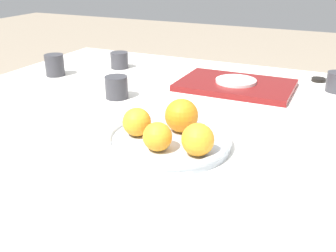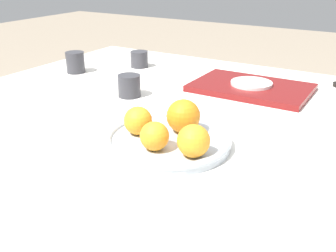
# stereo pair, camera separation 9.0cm
# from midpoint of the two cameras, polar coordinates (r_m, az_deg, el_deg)

# --- Properties ---
(table) EXTENTS (1.34, 1.09, 0.72)m
(table) POSITION_cam_midpoint_polar(r_m,az_deg,el_deg) (1.38, -2.77, -10.35)
(table) COLOR silver
(table) RESTS_ON ground_plane
(fruit_platter) EXTENTS (0.30, 0.30, 0.03)m
(fruit_platter) POSITION_cam_midpoint_polar(r_m,az_deg,el_deg) (0.92, -2.82, -2.12)
(fruit_platter) COLOR #B2BCC6
(fruit_platter) RESTS_ON table
(orange_0) EXTENTS (0.08, 0.08, 0.08)m
(orange_0) POSITION_cam_midpoint_polar(r_m,az_deg,el_deg) (0.93, -0.78, 1.48)
(orange_0) COLOR orange
(orange_0) RESTS_ON fruit_platter
(orange_1) EXTENTS (0.06, 0.06, 0.06)m
(orange_1) POSITION_cam_midpoint_polar(r_m,az_deg,el_deg) (0.85, -4.59, -1.62)
(orange_1) COLOR orange
(orange_1) RESTS_ON fruit_platter
(orange_2) EXTENTS (0.07, 0.07, 0.07)m
(orange_2) POSITION_cam_midpoint_polar(r_m,az_deg,el_deg) (0.92, -7.35, 0.53)
(orange_2) COLOR orange
(orange_2) RESTS_ON fruit_platter
(orange_3) EXTENTS (0.07, 0.07, 0.07)m
(orange_3) POSITION_cam_midpoint_polar(r_m,az_deg,el_deg) (0.82, 1.23, -2.06)
(orange_3) COLOR orange
(orange_3) RESTS_ON fruit_platter
(water_glass) EXTENTS (0.07, 0.07, 0.11)m
(water_glass) POSITION_cam_midpoint_polar(r_m,az_deg,el_deg) (0.87, 19.19, -1.75)
(water_glass) COLOR silver
(water_glass) RESTS_ON table
(serving_tray) EXTENTS (0.38, 0.25, 0.02)m
(serving_tray) POSITION_cam_midpoint_polar(r_m,az_deg,el_deg) (1.34, 7.91, 5.86)
(serving_tray) COLOR maroon
(serving_tray) RESTS_ON table
(side_plate) EXTENTS (0.14, 0.14, 0.01)m
(side_plate) POSITION_cam_midpoint_polar(r_m,az_deg,el_deg) (1.34, 7.94, 6.47)
(side_plate) COLOR silver
(side_plate) RESTS_ON serving_tray
(cup_0) EXTENTS (0.07, 0.07, 0.07)m
(cup_0) POSITION_cam_midpoint_polar(r_m,az_deg,el_deg) (1.24, -9.56, 5.54)
(cup_0) COLOR #333338
(cup_0) RESTS_ON table
(cup_2) EXTENTS (0.07, 0.07, 0.08)m
(cup_2) POSITION_cam_midpoint_polar(r_m,az_deg,el_deg) (1.55, -17.76, 8.39)
(cup_2) COLOR #333338
(cup_2) RESTS_ON table
(cup_3) EXTENTS (0.07, 0.07, 0.06)m
(cup_3) POSITION_cam_midpoint_polar(r_m,az_deg,el_deg) (1.60, -8.71, 9.40)
(cup_3) COLOR #333338
(cup_3) RESTS_ON table
(soy_dish) EXTENTS (0.05, 0.05, 0.01)m
(soy_dish) POSITION_cam_midpoint_polar(r_m,az_deg,el_deg) (1.49, 19.42, 6.33)
(soy_dish) COLOR black
(soy_dish) RESTS_ON table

